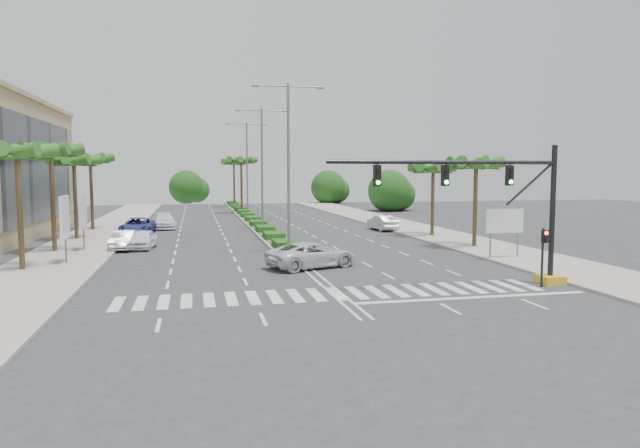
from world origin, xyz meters
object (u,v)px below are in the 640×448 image
Objects in this scene: car_parked_b at (124,240)px; car_parked_a at (143,239)px; car_parked_d at (164,221)px; car_crossing at (312,255)px; car_right at (382,223)px; car_parked_c at (137,226)px.

car_parked_a is at bearing 10.77° from car_parked_b.
car_parked_d is at bearing 94.34° from car_parked_a.
car_right is (11.41, 20.42, -0.03)m from car_crossing.
car_parked_a is 0.91× the size of car_right.
car_parked_c is 23.59m from car_right.
car_parked_d is at bearing 87.15° from car_parked_b.
car_parked_d reaches higher than car_parked_b.
car_right is (23.57, -0.82, -0.04)m from car_parked_c.
car_crossing is at bearing -38.57° from car_parked_a.
car_parked_b is 0.75× the size of car_parked_c.
car_parked_d is 22.47m from car_right.
car_parked_d is 28.88m from car_crossing.
car_parked_d is at bearing -22.80° from car_right.
car_parked_b is at bearing -166.76° from car_parked_a.
car_right is at bearing 2.95° from car_parked_c.
car_crossing reaches higher than car_parked_b.
car_parked_d reaches higher than car_right.
car_parked_d is (2.12, 5.84, -0.02)m from car_parked_c.
car_parked_a reaches higher than car_parked_b.
car_crossing is at bearing -55.26° from car_parked_c.
car_parked_a is 1.35m from car_parked_b.
car_parked_b is 25.41m from car_right.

